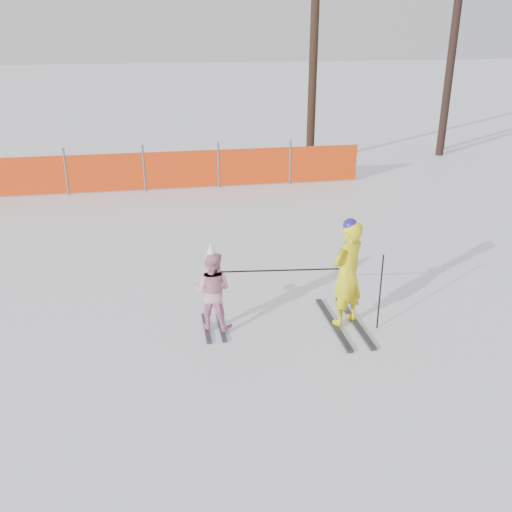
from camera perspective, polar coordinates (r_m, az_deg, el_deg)
The scene contains 6 objects.
ground at distance 8.50m, azimuth 0.61°, elevation -7.51°, with size 120.00×120.00×0.00m, color white.
adult at distance 8.42m, azimuth 9.10°, elevation -1.76°, with size 0.70×1.61×1.69m.
child at distance 8.31m, azimuth -4.38°, elevation -3.40°, with size 0.72×0.89×1.38m.
ski_poles at distance 8.31m, azimuth 6.53°, elevation -2.33°, with size 2.29×0.43×1.18m.
safety_fence at distance 15.82m, azimuth -18.85°, elevation 7.73°, with size 15.96×0.06×1.25m.
tree_trunks at distance 19.74m, azimuth 14.10°, elevation 18.85°, with size 5.41×1.41×7.32m.
Camera 1 is at (-1.41, -7.24, 4.24)m, focal length 40.00 mm.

